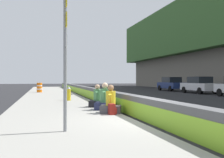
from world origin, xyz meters
The scene contains 12 objects.
ground_plane centered at (0.00, 0.00, 0.00)m, with size 160.00×160.00×0.00m, color #232326.
sidewalk_strip centered at (0.00, 2.65, 0.07)m, with size 80.00×4.40×0.14m, color gray.
jersey_barrier centered at (0.00, 0.00, 0.42)m, with size 76.00×0.45×0.85m.
route_sign_post centered at (-1.18, 2.80, 2.23)m, with size 0.44×0.09×3.60m.
fire_hydrant centered at (8.82, 1.80, 0.59)m, with size 0.26×0.46×0.88m.
seated_person_foreground centered at (2.16, 0.79, 0.48)m, with size 0.89×0.97×1.10m.
seated_person_middle centered at (3.35, 0.75, 0.51)m, with size 0.96×1.03×1.17m.
seated_person_rear centered at (4.62, 0.83, 0.47)m, with size 0.86×0.93×1.07m.
backpack centered at (1.70, 0.86, 0.33)m, with size 0.32×0.28×0.40m.
construction_barrel centered at (20.02, 3.68, 0.62)m, with size 0.54×0.54×0.95m.
parked_car_fourth centered at (16.79, -12.17, 0.86)m, with size 4.55×2.04×1.71m.
parked_car_midline centered at (22.95, -12.11, 0.86)m, with size 4.54×2.02×1.71m.
Camera 1 is at (-8.17, 3.35, 1.46)m, focal length 43.95 mm.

